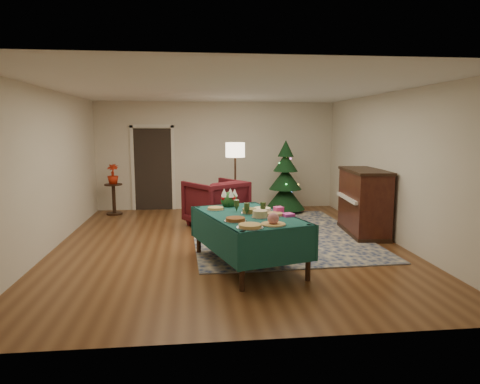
{
  "coord_description": "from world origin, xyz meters",
  "views": [
    {
      "loc": [
        -0.6,
        -7.37,
        2.05
      ],
      "look_at": [
        0.18,
        -0.29,
        0.98
      ],
      "focal_mm": 32.0,
      "sensor_mm": 36.0,
      "label": 1
    }
  ],
  "objects": [
    {
      "name": "potted_plant",
      "position": [
        -2.49,
        2.95,
        0.87
      ],
      "size": [
        0.26,
        0.47,
        0.26
      ],
      "primitive_type": "imported",
      "color": "#B5230C",
      "rests_on": "side_table"
    },
    {
      "name": "centerpiece",
      "position": [
        -0.02,
        -0.48,
        0.91
      ],
      "size": [
        0.28,
        0.28,
        0.32
      ],
      "color": "#1E4C1E",
      "rests_on": "buffet_table"
    },
    {
      "name": "platter_3",
      "position": [
        0.35,
        -1.43,
        0.83
      ],
      "size": [
        0.25,
        0.25,
        0.11
      ],
      "color": "silver",
      "rests_on": "buffet_table"
    },
    {
      "name": "christmas_tree",
      "position": [
        1.63,
        2.76,
        0.79
      ],
      "size": [
        1.19,
        1.19,
        1.77
      ],
      "color": "black",
      "rests_on": "ground"
    },
    {
      "name": "platter_5",
      "position": [
        0.24,
        -1.1,
        0.81
      ],
      "size": [
        0.25,
        0.25,
        0.07
      ],
      "color": "silver",
      "rests_on": "buffet_table"
    },
    {
      "name": "goblet_0",
      "position": [
        0.06,
        -0.94,
        0.87
      ],
      "size": [
        0.08,
        0.08,
        0.18
      ],
      "color": "#2D471E",
      "rests_on": "buffet_table"
    },
    {
      "name": "platter_1",
      "position": [
        0.44,
        -1.93,
        0.84
      ],
      "size": [
        0.33,
        0.33,
        0.17
      ],
      "color": "silver",
      "rests_on": "buffet_table"
    },
    {
      "name": "goblet_1",
      "position": [
        0.43,
        -1.18,
        0.87
      ],
      "size": [
        0.08,
        0.08,
        0.18
      ],
      "color": "#2D471E",
      "rests_on": "buffet_table"
    },
    {
      "name": "side_table",
      "position": [
        -2.49,
        2.95,
        0.36
      ],
      "size": [
        0.41,
        0.41,
        0.74
      ],
      "color": "black",
      "rests_on": "ground"
    },
    {
      "name": "armchair",
      "position": [
        -0.14,
        1.45,
        0.54
      ],
      "size": [
        1.42,
        1.41,
        1.08
      ],
      "primitive_type": "imported",
      "rotation": [
        0.0,
        0.0,
        3.73
      ],
      "color": "#4E1017",
      "rests_on": "ground"
    },
    {
      "name": "buffet_table",
      "position": [
        0.2,
        -1.22,
        0.62
      ],
      "size": [
        1.69,
        2.24,
        0.78
      ],
      "color": "black",
      "rests_on": "ground"
    },
    {
      "name": "gift_box",
      "position": [
        0.67,
        -1.16,
        0.83
      ],
      "size": [
        0.15,
        0.15,
        0.1
      ],
      "primitive_type": "cube",
      "rotation": [
        0.0,
        0.0,
        0.29
      ],
      "color": "#F844AA",
      "rests_on": "buffet_table"
    },
    {
      "name": "doorway",
      "position": [
        -1.6,
        3.48,
        1.1
      ],
      "size": [
        1.08,
        0.04,
        2.16
      ],
      "color": "black",
      "rests_on": "ground"
    },
    {
      "name": "rug",
      "position": [
        0.99,
        0.59,
        0.01
      ],
      "size": [
        3.34,
        4.31,
        0.02
      ],
      "primitive_type": "cube",
      "rotation": [
        0.0,
        0.0,
        0.03
      ],
      "color": "navy",
      "rests_on": "ground"
    },
    {
      "name": "floor_lamp",
      "position": [
        0.32,
        1.93,
        1.47
      ],
      "size": [
        0.42,
        0.42,
        1.74
      ],
      "color": "#A57F3F",
      "rests_on": "ground"
    },
    {
      "name": "room_shell",
      "position": [
        0.0,
        0.0,
        1.35
      ],
      "size": [
        7.0,
        7.0,
        7.0
      ],
      "color": "#593319",
      "rests_on": "ground"
    },
    {
      "name": "platter_6",
      "position": [
        0.46,
        -0.9,
        0.8
      ],
      "size": [
        0.32,
        0.32,
        0.04
      ],
      "color": "silver",
      "rests_on": "buffet_table"
    },
    {
      "name": "platter_0",
      "position": [
        0.12,
        -2.04,
        0.8
      ],
      "size": [
        0.35,
        0.35,
        0.05
      ],
      "color": "silver",
      "rests_on": "buffet_table"
    },
    {
      "name": "piano",
      "position": [
        2.67,
        0.46,
        0.62
      ],
      "size": [
        0.79,
        1.51,
        1.27
      ],
      "color": "black",
      "rests_on": "ground"
    },
    {
      "name": "platter_2",
      "position": [
        -0.03,
        -1.63,
        0.8
      ],
      "size": [
        0.31,
        0.31,
        0.05
      ],
      "color": "silver",
      "rests_on": "buffet_table"
    },
    {
      "name": "napkin_stack",
      "position": [
        0.77,
        -1.37,
        0.8
      ],
      "size": [
        0.19,
        0.19,
        0.04
      ],
      "primitive_type": "cube",
      "rotation": [
        0.0,
        0.0,
        0.29
      ],
      "color": "#E43FAF",
      "rests_on": "buffet_table"
    },
    {
      "name": "platter_7",
      "position": [
        -0.26,
        -0.77,
        0.8
      ],
      "size": [
        0.29,
        0.29,
        0.04
      ],
      "color": "silver",
      "rests_on": "buffet_table"
    },
    {
      "name": "platter_4",
      "position": [
        0.57,
        -1.31,
        0.8
      ],
      "size": [
        0.31,
        0.31,
        0.04
      ],
      "color": "silver",
      "rests_on": "buffet_table"
    },
    {
      "name": "goblet_2",
      "position": [
        0.18,
        -1.22,
        0.87
      ],
      "size": [
        0.08,
        0.08,
        0.18
      ],
      "color": "#2D471E",
      "rests_on": "buffet_table"
    }
  ]
}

